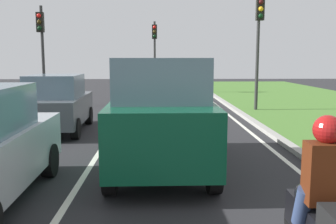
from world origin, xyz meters
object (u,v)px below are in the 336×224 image
at_px(car_suv_ahead, 161,113).
at_px(car_hatchback_far, 57,104).
at_px(rider_person, 325,171).
at_px(traffic_light_near_right, 259,32).
at_px(traffic_light_far_median, 155,45).
at_px(traffic_light_overhead_left, 41,40).

height_order(car_suv_ahead, car_hatchback_far, car_suv_ahead).
bearing_deg(car_suv_ahead, rider_person, -70.00).
relative_size(traffic_light_near_right, traffic_light_far_median, 1.06).
height_order(rider_person, traffic_light_near_right, traffic_light_near_right).
xyz_separation_m(car_suv_ahead, rider_person, (1.57, -4.16, 0.02)).
height_order(car_hatchback_far, traffic_light_overhead_left, traffic_light_overhead_left).
xyz_separation_m(car_suv_ahead, traffic_light_near_right, (4.21, 8.55, 2.20)).
bearing_deg(traffic_light_near_right, traffic_light_far_median, 117.33).
height_order(rider_person, traffic_light_overhead_left, traffic_light_overhead_left).
bearing_deg(traffic_light_overhead_left, car_hatchback_far, -69.98).
distance_m(traffic_light_overhead_left, traffic_light_far_median, 8.58).
distance_m(rider_person, traffic_light_near_right, 13.16).
bearing_deg(traffic_light_overhead_left, traffic_light_far_median, 52.69).
relative_size(car_suv_ahead, traffic_light_near_right, 0.92).
distance_m(car_suv_ahead, traffic_light_overhead_left, 11.94).
relative_size(car_hatchback_far, traffic_light_far_median, 0.81).
distance_m(car_hatchback_far, traffic_light_near_right, 8.97).
distance_m(car_hatchback_far, traffic_light_overhead_left, 7.06).
bearing_deg(traffic_light_overhead_left, rider_person, -64.19).
bearing_deg(rider_person, car_suv_ahead, 112.17).
xyz_separation_m(rider_person, traffic_light_overhead_left, (-7.05, 14.58, 1.95)).
distance_m(car_suv_ahead, traffic_light_far_median, 17.35).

